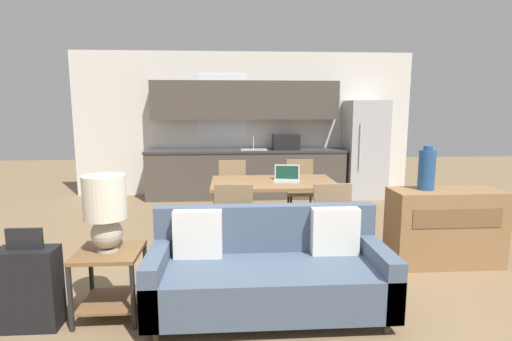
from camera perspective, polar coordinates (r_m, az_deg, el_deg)
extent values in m
plane|color=#7F6647|center=(3.49, 1.69, -19.64)|extent=(20.00, 20.00, 0.00)
cube|color=silver|center=(7.69, -1.57, 6.62)|extent=(6.40, 0.06, 2.70)
cube|color=white|center=(7.64, -4.93, 9.13)|extent=(0.93, 0.01, 1.18)
cube|color=#4C443D|center=(7.45, -1.43, -0.58)|extent=(3.63, 0.62, 0.86)
cube|color=#38383A|center=(7.39, -1.45, 2.86)|extent=(3.66, 0.65, 0.04)
cube|color=#B2B5B7|center=(7.34, -0.29, 3.00)|extent=(0.48, 0.36, 0.01)
cylinder|color=#B7BABC|center=(7.50, -0.37, 4.03)|extent=(0.02, 0.02, 0.24)
cube|color=#4C443D|center=(7.49, -1.52, 10.00)|extent=(3.45, 0.34, 0.70)
cube|color=black|center=(7.39, 4.29, 4.09)|extent=(0.48, 0.36, 0.28)
cube|color=#B7BABC|center=(7.75, 15.27, 2.96)|extent=(0.71, 0.68, 1.79)
cylinder|color=silver|center=(7.34, 14.64, 3.36)|extent=(0.02, 0.02, 0.81)
cube|color=olive|center=(5.07, 2.47, -1.77)|extent=(1.56, 0.95, 0.04)
cylinder|color=olive|center=(4.73, -5.80, -7.25)|extent=(0.05, 0.05, 0.70)
cylinder|color=olive|center=(4.89, 11.47, -6.83)|extent=(0.05, 0.05, 0.70)
cylinder|color=olive|center=(5.53, -5.51, -4.84)|extent=(0.05, 0.05, 0.70)
cylinder|color=olive|center=(5.67, 9.28, -4.57)|extent=(0.05, 0.05, 0.70)
cylinder|color=#3D2D1E|center=(3.19, -14.11, -21.88)|extent=(0.05, 0.05, 0.10)
cylinder|color=#3D2D1E|center=(3.35, 18.15, -20.46)|extent=(0.05, 0.05, 0.10)
cylinder|color=#3D2D1E|center=(3.75, -12.31, -16.89)|extent=(0.05, 0.05, 0.10)
cylinder|color=#3D2D1E|center=(3.88, 14.51, -16.01)|extent=(0.05, 0.05, 0.10)
cube|color=#47566B|center=(3.34, 1.90, -15.93)|extent=(1.90, 0.80, 0.33)
cube|color=#47566B|center=(3.57, 1.39, -10.73)|extent=(1.90, 0.14, 0.74)
cube|color=#47566B|center=(3.35, -13.83, -14.83)|extent=(0.14, 0.80, 0.47)
cube|color=#47566B|center=(3.50, 16.86, -13.84)|extent=(0.14, 0.80, 0.47)
cube|color=silver|center=(3.39, -8.31, -8.99)|extent=(0.40, 0.13, 0.40)
cube|color=silver|center=(3.49, 11.23, -8.52)|extent=(0.40, 0.12, 0.40)
cube|color=brown|center=(3.45, -20.28, -10.91)|extent=(0.50, 0.50, 0.03)
cube|color=brown|center=(3.60, -19.91, -17.09)|extent=(0.45, 0.45, 0.02)
cube|color=#232326|center=(3.42, -25.00, -16.32)|extent=(0.03, 0.03, 0.52)
cube|color=#232326|center=(3.29, -17.16, -16.91)|extent=(0.03, 0.03, 0.52)
cube|color=#232326|center=(3.82, -22.47, -13.47)|extent=(0.03, 0.03, 0.52)
cube|color=#232326|center=(3.70, -15.49, -13.84)|extent=(0.03, 0.03, 0.52)
cylinder|color=#B2A893|center=(3.44, -20.41, -10.50)|extent=(0.16, 0.16, 0.02)
sphere|color=#B2A893|center=(3.40, -20.54, -8.41)|extent=(0.24, 0.24, 0.24)
cylinder|color=beige|center=(3.33, -20.82, -3.58)|extent=(0.33, 0.33, 0.34)
cube|color=olive|center=(4.75, 25.35, -7.34)|extent=(1.17, 0.45, 0.81)
cube|color=brown|center=(4.52, 26.89, -6.12)|extent=(0.93, 0.01, 0.20)
cylinder|color=#234C84|center=(4.55, 23.21, 0.05)|extent=(0.17, 0.17, 0.42)
cylinder|color=#234C84|center=(4.53, 23.39, 2.95)|extent=(0.09, 0.09, 0.05)
cube|color=#997A56|center=(4.38, -3.05, -7.42)|extent=(0.45, 0.45, 0.04)
cube|color=#997A56|center=(4.13, -3.22, -4.99)|extent=(0.40, 0.06, 0.44)
cylinder|color=black|center=(4.60, -0.77, -9.55)|extent=(0.03, 0.03, 0.42)
cylinder|color=black|center=(4.62, -5.05, -9.52)|extent=(0.03, 0.03, 0.42)
cylinder|color=black|center=(4.28, -0.83, -11.00)|extent=(0.03, 0.03, 0.42)
cylinder|color=black|center=(4.30, -5.45, -10.96)|extent=(0.03, 0.03, 0.42)
cube|color=#997A56|center=(4.47, 10.01, -7.22)|extent=(0.44, 0.44, 0.04)
cube|color=#997A56|center=(4.22, 10.85, -4.82)|extent=(0.40, 0.05, 0.44)
cylinder|color=black|center=(4.74, 11.35, -9.20)|extent=(0.03, 0.03, 0.42)
cylinder|color=black|center=(4.65, 7.30, -9.45)|extent=(0.03, 0.03, 0.42)
cylinder|color=black|center=(4.43, 12.70, -10.53)|extent=(0.03, 0.03, 0.42)
cylinder|color=black|center=(4.34, 8.38, -10.85)|extent=(0.03, 0.03, 0.42)
cube|color=#997A56|center=(5.81, -3.25, -3.30)|extent=(0.45, 0.45, 0.04)
cube|color=#997A56|center=(5.95, -3.41, -0.64)|extent=(0.40, 0.06, 0.44)
cylinder|color=black|center=(5.69, -4.81, -5.94)|extent=(0.03, 0.03, 0.42)
cylinder|color=black|center=(5.71, -1.39, -5.85)|extent=(0.03, 0.03, 0.42)
cylinder|color=black|center=(6.02, -4.97, -5.11)|extent=(0.03, 0.03, 0.42)
cylinder|color=black|center=(6.04, -1.73, -5.02)|extent=(0.03, 0.03, 0.42)
cube|color=#997A56|center=(5.93, 6.48, -3.08)|extent=(0.43, 0.43, 0.04)
cube|color=#997A56|center=(6.08, 6.26, -0.48)|extent=(0.40, 0.04, 0.44)
cylinder|color=black|center=(5.80, 5.01, -5.66)|extent=(0.03, 0.03, 0.42)
cylinder|color=black|center=(5.85, 8.33, -5.59)|extent=(0.03, 0.03, 0.42)
cylinder|color=black|center=(6.13, 4.64, -4.85)|extent=(0.03, 0.03, 0.42)
cylinder|color=black|center=(6.17, 7.78, -4.80)|extent=(0.03, 0.03, 0.42)
cube|color=#B7BABC|center=(5.06, 4.41, -1.49)|extent=(0.35, 0.27, 0.02)
cube|color=#B7BABC|center=(5.16, 4.47, -0.25)|extent=(0.32, 0.11, 0.20)
cube|color=#143828|center=(5.15, 4.47, -0.27)|extent=(0.29, 0.09, 0.17)
cube|color=black|center=(3.59, -29.66, -14.47)|extent=(0.44, 0.22, 0.63)
cube|color=black|center=(3.46, -30.17, -8.41)|extent=(0.26, 0.02, 0.16)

